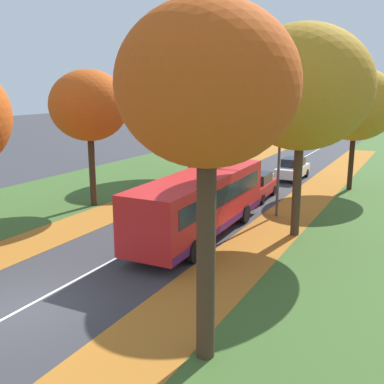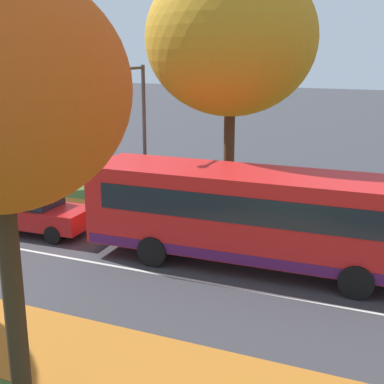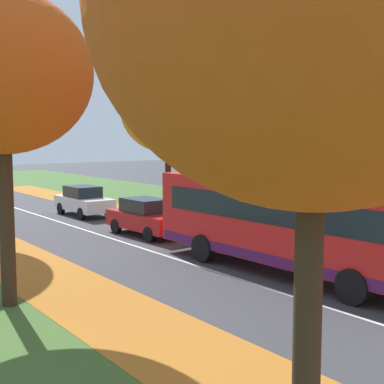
# 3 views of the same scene
# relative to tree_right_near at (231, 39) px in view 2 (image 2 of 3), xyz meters

# --- Properties ---
(grass_verge_right) EXTENTS (12.00, 90.00, 0.01)m
(grass_verge_right) POSITION_rel_tree_right_near_xyz_m (3.46, 8.52, -6.90)
(grass_verge_right) COLOR #3D6028
(grass_verge_right) RESTS_ON ground
(leaf_litter_right) EXTENTS (2.80, 60.00, 0.00)m
(leaf_litter_right) POSITION_rel_tree_right_near_xyz_m (-1.14, 2.52, -6.89)
(leaf_litter_right) COLOR #B26B23
(leaf_litter_right) RESTS_ON grass_verge_right
(tree_right_near) EXTENTS (6.24, 6.24, 9.73)m
(tree_right_near) POSITION_rel_tree_right_near_xyz_m (0.00, 0.00, 0.00)
(tree_right_near) COLOR #422D1E
(tree_right_near) RESTS_ON ground
(tree_right_mid) EXTENTS (5.36, 5.36, 8.22)m
(tree_right_mid) POSITION_rel_tree_right_near_xyz_m (0.70, 11.48, -1.11)
(tree_right_mid) COLOR black
(tree_right_mid) RESTS_ON ground
(streetlamp_right) EXTENTS (1.89, 0.28, 6.00)m
(streetlamp_right) POSITION_rel_tree_right_near_xyz_m (-2.07, 2.70, -3.17)
(streetlamp_right) COLOR #47474C
(streetlamp_right) RESTS_ON ground
(bus) EXTENTS (2.86, 10.46, 2.98)m
(bus) POSITION_rel_tree_right_near_xyz_m (-3.95, -2.22, -5.20)
(bus) COLOR red
(bus) RESTS_ON ground
(car_red_lead) EXTENTS (1.93, 4.27, 1.62)m
(car_red_lead) POSITION_rel_tree_right_near_xyz_m (-4.14, 6.06, -6.09)
(car_red_lead) COLOR #B21919
(car_red_lead) RESTS_ON ground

